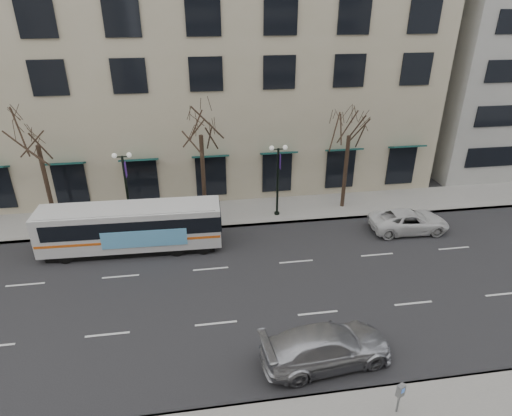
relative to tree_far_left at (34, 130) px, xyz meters
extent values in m
plane|color=black|center=(10.00, -8.80, -6.70)|extent=(160.00, 160.00, 0.00)
cube|color=gray|center=(15.00, 0.20, -6.62)|extent=(80.00, 4.00, 0.15)
cube|color=tan|center=(8.00, 12.20, 5.30)|extent=(40.00, 20.00, 24.00)
cylinder|color=black|center=(0.00, 0.00, -3.83)|extent=(0.28, 0.28, 5.74)
cylinder|color=black|center=(10.00, 0.00, -3.72)|extent=(0.28, 0.28, 5.95)
cylinder|color=black|center=(20.00, 0.00, -3.97)|extent=(0.28, 0.28, 5.46)
cylinder|color=black|center=(5.00, -0.60, -4.20)|extent=(0.16, 0.16, 5.00)
cylinder|color=black|center=(5.00, -0.60, -6.55)|extent=(0.36, 0.36, 0.30)
cube|color=black|center=(5.00, -0.60, -1.75)|extent=(0.90, 0.06, 0.06)
sphere|color=silver|center=(4.55, -0.60, -1.65)|extent=(0.32, 0.32, 0.32)
sphere|color=silver|center=(5.45, -0.60, -1.65)|extent=(0.32, 0.32, 0.32)
cube|color=#452282|center=(5.12, -0.60, -2.60)|extent=(0.04, 0.45, 1.00)
cylinder|color=black|center=(15.00, -0.60, -4.20)|extent=(0.16, 0.16, 5.00)
cylinder|color=black|center=(15.00, -0.60, -6.55)|extent=(0.36, 0.36, 0.30)
cube|color=black|center=(15.00, -0.60, -1.75)|extent=(0.90, 0.06, 0.06)
sphere|color=silver|center=(14.55, -0.60, -1.65)|extent=(0.32, 0.32, 0.32)
sphere|color=silver|center=(15.45, -0.60, -1.65)|extent=(0.32, 0.32, 0.32)
cube|color=#452282|center=(15.12, -0.60, -2.60)|extent=(0.04, 0.45, 1.00)
cube|color=silver|center=(5.46, -3.68, -5.08)|extent=(10.72, 2.57, 2.44)
cube|color=black|center=(5.46, -3.68, -6.45)|extent=(9.86, 2.27, 0.40)
cube|color=black|center=(5.72, -3.69, -4.70)|extent=(10.29, 2.59, 0.98)
cube|color=orange|center=(5.46, -3.68, -5.50)|extent=(10.61, 2.59, 0.16)
cube|color=#62B7EF|center=(6.32, -4.89, -5.32)|extent=(4.89, 0.17, 1.07)
cube|color=silver|center=(5.46, -3.68, -3.83)|extent=(10.18, 2.32, 0.07)
cylinder|color=black|center=(1.70, -4.61, -6.25)|extent=(0.89, 0.27, 0.89)
cylinder|color=black|center=(1.75, -2.57, -6.25)|extent=(0.89, 0.27, 0.89)
cylinder|color=black|center=(8.10, -4.77, -6.25)|extent=(0.89, 0.27, 0.89)
cylinder|color=black|center=(8.15, -2.73, -6.25)|extent=(0.89, 0.27, 0.89)
cylinder|color=black|center=(9.70, -4.81, -6.25)|extent=(0.89, 0.27, 0.89)
cylinder|color=black|center=(9.74, -2.77, -6.25)|extent=(0.89, 0.27, 0.89)
imported|color=#B1B2B9|center=(14.48, -14.12, -5.88)|extent=(5.83, 2.87, 1.63)
imported|color=silver|center=(23.19, -3.95, -5.99)|extent=(5.21, 2.55, 1.42)
cylinder|color=slate|center=(16.30, -17.02, -6.08)|extent=(0.08, 0.08, 0.94)
cube|color=slate|center=(16.30, -17.02, -5.46)|extent=(0.34, 0.29, 0.52)
cube|color=blue|center=(16.27, -17.11, -5.38)|extent=(0.14, 0.08, 0.19)
camera|label=1|loc=(9.53, -26.98, 7.26)|focal=30.00mm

